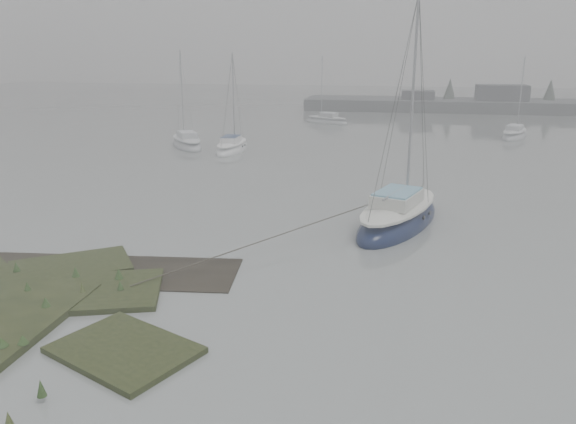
{
  "coord_description": "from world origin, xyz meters",
  "views": [
    {
      "loc": [
        6.93,
        -12.3,
        7.48
      ],
      "look_at": [
        3.4,
        6.88,
        1.8
      ],
      "focal_mm": 35.0,
      "sensor_mm": 36.0,
      "label": 1
    }
  ],
  "objects": [
    {
      "name": "sailboat_far_c",
      "position": [
        0.23,
        46.46,
        0.23
      ],
      "size": [
        5.36,
        3.88,
        7.29
      ],
      "rotation": [
        0.0,
        0.0,
        1.09
      ],
      "color": "#A1A6AA",
      "rests_on": "ground"
    },
    {
      "name": "sailboat_far_b",
      "position": [
        17.6,
        39.56,
        0.23
      ],
      "size": [
        3.66,
        5.52,
        7.43
      ],
      "rotation": [
        0.0,
        0.0,
        -0.4
      ],
      "color": "#A1A6AA",
      "rests_on": "ground"
    },
    {
      "name": "sailboat_main",
      "position": [
        7.44,
        11.81,
        0.33
      ],
      "size": [
        4.86,
        7.84,
        10.52
      ],
      "rotation": [
        0.0,
        0.0,
        -0.35
      ],
      "color": "black",
      "rests_on": "ground"
    },
    {
      "name": "far_shoreline",
      "position": [
        26.84,
        61.9,
        0.85
      ],
      "size": [
        60.0,
        8.0,
        4.15
      ],
      "color": "#4C4F51",
      "rests_on": "ground"
    },
    {
      "name": "sailboat_far_a",
      "position": [
        -8.97,
        29.74,
        0.25
      ],
      "size": [
        4.77,
        5.77,
        8.05
      ],
      "rotation": [
        0.0,
        0.0,
        0.6
      ],
      "color": "#A2A5AB",
      "rests_on": "ground"
    },
    {
      "name": "ground",
      "position": [
        0.0,
        30.0,
        0.0
      ],
      "size": [
        160.0,
        160.0,
        0.0
      ],
      "primitive_type": "plane",
      "color": "slate",
      "rests_on": "ground"
    },
    {
      "name": "sailboat_white",
      "position": [
        -4.9,
        28.48,
        0.24
      ],
      "size": [
        1.91,
        5.54,
        7.78
      ],
      "rotation": [
        0.0,
        0.0,
        -0.02
      ],
      "color": "white",
      "rests_on": "ground"
    }
  ]
}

